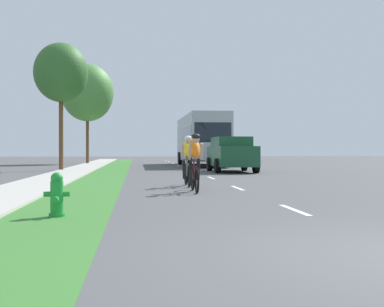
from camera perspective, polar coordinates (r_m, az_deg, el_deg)
The scene contains 11 objects.
ground_plane at distance 25.44m, azimuth 0.69°, elevation -2.15°, with size 120.00×120.00×0.00m, color #4C4C4F.
grass_verge at distance 25.30m, azimuth -9.15°, elevation -2.16°, with size 1.82×70.00×0.01m, color #38722D.
sidewalk_concrete at distance 25.47m, azimuth -13.37°, elevation -2.15°, with size 1.93×70.00×0.10m, color #B2ADA3.
lane_markings_center at distance 29.41m, azimuth -0.22°, elevation -1.79°, with size 0.12×52.20×0.01m.
fire_hydrant_green at distance 9.23m, azimuth -14.60°, elevation -4.43°, with size 0.44×0.38×0.76m.
cyclist_lead at distance 14.07m, azimuth 0.31°, elevation -0.95°, with size 0.42×1.72×1.58m.
cyclist_trailing at distance 16.28m, azimuth -0.49°, elevation -0.76°, with size 0.42×1.72×1.58m.
suv_dark_green at distance 26.77m, azimuth 4.35°, elevation 0.01°, with size 2.15×4.70×1.79m.
bus_silver at distance 36.91m, azimuth 1.01°, elevation 1.74°, with size 2.78×11.60×3.48m.
street_tree_near at distance 29.57m, azimuth -14.17°, elevation 8.55°, with size 2.94×2.94×6.97m.
street_tree_far at distance 42.67m, azimuth -11.39°, elevation 6.54°, with size 4.18×4.18×7.99m.
Camera 1 is at (-2.98, -5.24, 1.16)m, focal length 48.65 mm.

